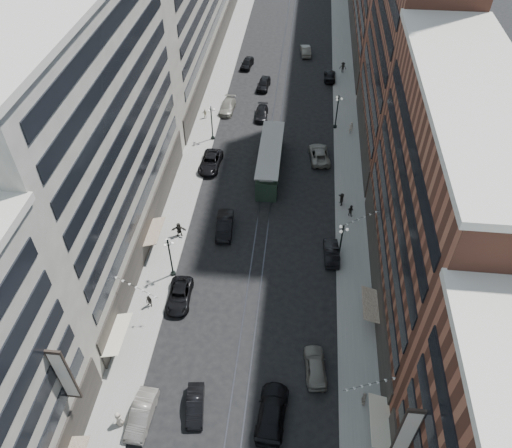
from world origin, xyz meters
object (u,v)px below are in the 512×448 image
at_px(car_6, 272,412).
at_px(car_12, 330,76).
at_px(lamppost_sw_far, 170,256).
at_px(car_14, 306,50).
at_px(pedestrian_7, 351,210).
at_px(car_8, 228,107).
at_px(car_2, 179,296).
at_px(car_11, 319,154).
at_px(car_5, 195,405).
at_px(pedestrian_9, 343,67).
at_px(car_10, 331,253).
at_px(car_extra_1, 225,225).
at_px(pedestrian_8, 351,128).
at_px(pedestrian_1, 119,419).
at_px(car_1, 141,414).
at_px(car_13, 264,84).
at_px(car_9, 247,63).
at_px(lamppost_se_far, 341,242).
at_px(car_extra_0, 262,114).
at_px(lamppost_sw_mid, 212,122).
at_px(pedestrian_4, 364,399).
at_px(streetcar, 270,161).
at_px(car_7, 211,162).
at_px(car_4, 315,366).
at_px(pedestrian_6, 205,113).
at_px(lamppost_se_mid, 337,111).

height_order(car_6, car_12, car_6).
distance_m(lamppost_sw_far, car_14, 58.98).
bearing_deg(pedestrian_7, car_8, -18.46).
distance_m(car_2, car_11, 30.71).
xyz_separation_m(car_5, pedestrian_9, (14.47, 65.75, 0.41)).
height_order(lamppost_sw_far, car_10, lamppost_sw_far).
distance_m(car_14, car_extra_1, 50.49).
xyz_separation_m(car_5, car_11, (10.53, 38.92, 0.11)).
distance_m(car_2, car_14, 61.93).
bearing_deg(pedestrian_8, pedestrian_7, 78.63).
height_order(pedestrian_1, car_8, pedestrian_1).
distance_m(car_1, car_13, 60.29).
relative_size(car_5, car_9, 0.92).
relative_size(lamppost_se_far, pedestrian_7, 3.41).
xyz_separation_m(car_13, pedestrian_8, (14.52, -12.80, 0.29)).
bearing_deg(car_extra_0, lamppost_sw_mid, -134.49).
distance_m(car_5, car_13, 58.72).
bearing_deg(car_13, pedestrian_4, -70.30).
height_order(lamppost_sw_mid, car_8, lamppost_sw_mid).
height_order(streetcar, pedestrian_4, streetcar).
bearing_deg(car_6, pedestrian_9, -92.55).
bearing_deg(car_14, car_1, 74.36).
bearing_deg(lamppost_sw_mid, pedestrian_4, -63.19).
bearing_deg(pedestrian_7, car_1, 88.88).
distance_m(car_5, car_8, 50.86).
height_order(car_5, pedestrian_8, pedestrian_8).
bearing_deg(car_11, car_7, 5.57).
distance_m(car_5, car_extra_0, 49.25).
relative_size(pedestrian_4, car_extra_0, 0.36).
bearing_deg(lamppost_se_far, car_5, -123.93).
distance_m(car_6, car_8, 51.95).
height_order(pedestrian_1, car_extra_1, pedestrian_1).
distance_m(lamppost_sw_far, car_9, 51.18).
bearing_deg(car_1, lamppost_sw_mid, 94.42).
distance_m(car_4, car_extra_0, 45.30).
relative_size(car_11, car_extra_0, 1.21).
bearing_deg(car_8, car_6, -74.60).
relative_size(lamppost_se_far, car_extra_0, 1.16).
bearing_deg(pedestrian_1, lamppost_sw_mid, -70.31).
xyz_separation_m(lamppost_se_far, pedestrian_1, (-19.18, -21.27, -2.03)).
bearing_deg(car_14, car_extra_0, 68.61).
relative_size(car_4, pedestrian_6, 3.09).
bearing_deg(car_7, pedestrian_8, 30.50).
bearing_deg(lamppost_sw_far, pedestrian_9, 68.46).
bearing_deg(car_1, car_9, 91.93).
distance_m(car_13, car_extra_0, 9.50).
relative_size(car_5, pedestrian_1, 2.31).
distance_m(lamppost_se_mid, car_9, 25.00).
bearing_deg(car_14, pedestrian_7, 92.32).
bearing_deg(pedestrian_8, car_5, 62.34).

